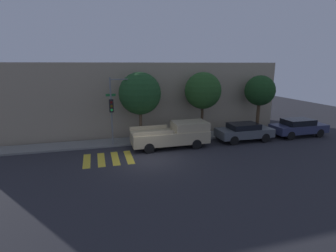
{
  "coord_description": "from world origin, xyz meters",
  "views": [
    {
      "loc": [
        -3.07,
        -15.49,
        5.94
      ],
      "look_at": [
        1.84,
        2.1,
        1.6
      ],
      "focal_mm": 28.0,
      "sensor_mm": 36.0,
      "label": 1
    }
  ],
  "objects_px": {
    "sedan_middle": "(298,127)",
    "tree_midblock": "(203,91)",
    "tree_near_corner": "(140,94)",
    "pickup_truck": "(174,135)",
    "traffic_light_pole": "(116,101)",
    "sedan_near_corner": "(244,131)",
    "tree_far_end": "(260,91)"
  },
  "relations": [
    {
      "from": "sedan_middle",
      "to": "tree_midblock",
      "type": "xyz_separation_m",
      "value": [
        -7.92,
        1.92,
        3.06
      ]
    },
    {
      "from": "tree_near_corner",
      "to": "pickup_truck",
      "type": "bearing_deg",
      "value": -42.45
    },
    {
      "from": "traffic_light_pole",
      "to": "sedan_middle",
      "type": "xyz_separation_m",
      "value": [
        14.83,
        -1.27,
        -2.55
      ]
    },
    {
      "from": "pickup_truck",
      "to": "traffic_light_pole",
      "type": "bearing_deg",
      "value": 162.07
    },
    {
      "from": "tree_near_corner",
      "to": "tree_midblock",
      "type": "distance_m",
      "value": 5.09
    },
    {
      "from": "sedan_near_corner",
      "to": "tree_midblock",
      "type": "height_order",
      "value": "tree_midblock"
    },
    {
      "from": "sedan_near_corner",
      "to": "tree_far_end",
      "type": "height_order",
      "value": "tree_far_end"
    },
    {
      "from": "traffic_light_pole",
      "to": "pickup_truck",
      "type": "relative_size",
      "value": 0.9
    },
    {
      "from": "tree_midblock",
      "to": "tree_far_end",
      "type": "bearing_deg",
      "value": 0.0
    },
    {
      "from": "traffic_light_pole",
      "to": "sedan_middle",
      "type": "distance_m",
      "value": 15.1
    },
    {
      "from": "traffic_light_pole",
      "to": "sedan_near_corner",
      "type": "relative_size",
      "value": 1.15
    },
    {
      "from": "pickup_truck",
      "to": "tree_midblock",
      "type": "xyz_separation_m",
      "value": [
        2.99,
        1.92,
        2.91
      ]
    },
    {
      "from": "sedan_near_corner",
      "to": "tree_near_corner",
      "type": "xyz_separation_m",
      "value": [
        -7.88,
        1.92,
        3.0
      ]
    },
    {
      "from": "sedan_near_corner",
      "to": "tree_midblock",
      "type": "relative_size",
      "value": 0.82
    },
    {
      "from": "traffic_light_pole",
      "to": "tree_near_corner",
      "type": "bearing_deg",
      "value": 19.75
    },
    {
      "from": "traffic_light_pole",
      "to": "sedan_middle",
      "type": "bearing_deg",
      "value": -4.88
    },
    {
      "from": "traffic_light_pole",
      "to": "sedan_middle",
      "type": "height_order",
      "value": "traffic_light_pole"
    },
    {
      "from": "tree_near_corner",
      "to": "tree_far_end",
      "type": "relative_size",
      "value": 1.07
    },
    {
      "from": "traffic_light_pole",
      "to": "sedan_middle",
      "type": "relative_size",
      "value": 1.09
    },
    {
      "from": "sedan_middle",
      "to": "tree_near_corner",
      "type": "xyz_separation_m",
      "value": [
        -13.01,
        1.92,
        2.98
      ]
    },
    {
      "from": "traffic_light_pole",
      "to": "pickup_truck",
      "type": "distance_m",
      "value": 4.77
    },
    {
      "from": "tree_near_corner",
      "to": "tree_midblock",
      "type": "xyz_separation_m",
      "value": [
        5.09,
        -0.0,
        0.07
      ]
    },
    {
      "from": "sedan_middle",
      "to": "tree_midblock",
      "type": "distance_m",
      "value": 8.71
    },
    {
      "from": "tree_midblock",
      "to": "pickup_truck",
      "type": "bearing_deg",
      "value": -147.31
    },
    {
      "from": "sedan_middle",
      "to": "tree_near_corner",
      "type": "relative_size",
      "value": 0.86
    },
    {
      "from": "pickup_truck",
      "to": "tree_midblock",
      "type": "relative_size",
      "value": 1.04
    },
    {
      "from": "pickup_truck",
      "to": "sedan_near_corner",
      "type": "relative_size",
      "value": 1.27
    },
    {
      "from": "tree_near_corner",
      "to": "tree_far_end",
      "type": "xyz_separation_m",
      "value": [
        10.35,
        -0.0,
        -0.08
      ]
    },
    {
      "from": "pickup_truck",
      "to": "sedan_near_corner",
      "type": "xyz_separation_m",
      "value": [
        5.78,
        -0.0,
        -0.17
      ]
    },
    {
      "from": "pickup_truck",
      "to": "tree_near_corner",
      "type": "height_order",
      "value": "tree_near_corner"
    },
    {
      "from": "sedan_middle",
      "to": "tree_far_end",
      "type": "xyz_separation_m",
      "value": [
        -2.67,
        1.92,
        2.9
      ]
    },
    {
      "from": "tree_far_end",
      "to": "tree_near_corner",
      "type": "bearing_deg",
      "value": 180.0
    }
  ]
}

